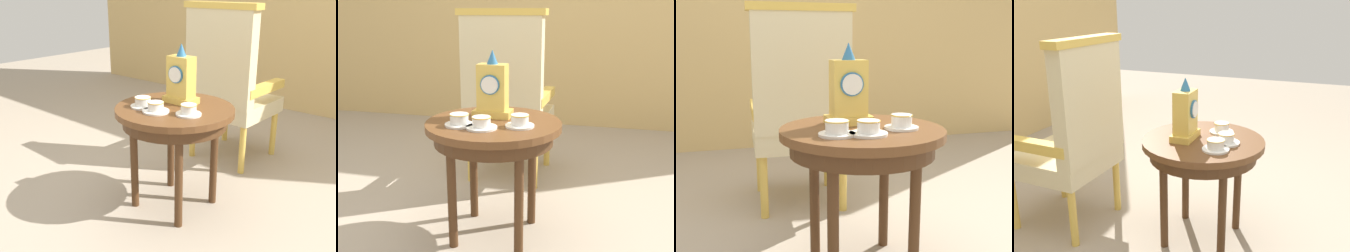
% 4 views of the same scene
% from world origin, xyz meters
% --- Properties ---
extents(ground_plane, '(10.00, 10.00, 0.00)m').
position_xyz_m(ground_plane, '(0.00, 0.00, 0.00)').
color(ground_plane, tan).
extents(side_table, '(0.66, 0.66, 0.61)m').
position_xyz_m(side_table, '(0.06, -0.04, 0.53)').
color(side_table, brown).
rests_on(side_table, ground).
extents(teacup_left, '(0.14, 0.14, 0.06)m').
position_xyz_m(teacup_left, '(-0.07, -0.15, 0.63)').
color(teacup_left, white).
rests_on(teacup_left, side_table).
extents(teacup_right, '(0.14, 0.14, 0.06)m').
position_xyz_m(teacup_right, '(0.04, -0.18, 0.63)').
color(teacup_right, white).
rests_on(teacup_right, side_table).
extents(teacup_center, '(0.13, 0.13, 0.06)m').
position_xyz_m(teacup_center, '(0.21, -0.10, 0.63)').
color(teacup_center, white).
rests_on(teacup_center, side_table).
extents(mantel_clock, '(0.19, 0.11, 0.34)m').
position_xyz_m(mantel_clock, '(0.03, 0.05, 0.74)').
color(mantel_clock, gold).
rests_on(mantel_clock, side_table).
extents(armchair, '(0.56, 0.55, 1.14)m').
position_xyz_m(armchair, '(-0.06, 0.70, 0.59)').
color(armchair, beige).
rests_on(armchair, ground).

